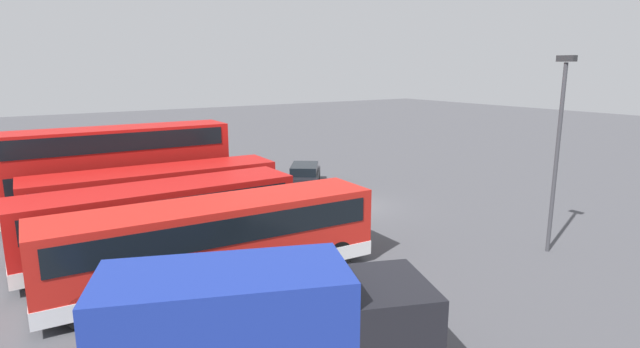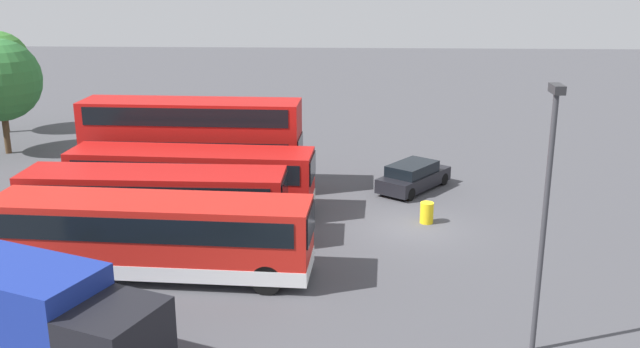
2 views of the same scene
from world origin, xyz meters
name	(u,v)px [view 1 (image 1 of 2)]	position (x,y,z in m)	size (l,w,h in m)	color
ground_plane	(351,206)	(0.00, 0.00, 0.00)	(140.00, 140.00, 0.00)	#47474C
bus_single_deck_near_end	(216,239)	(-5.31, 10.00, 1.62)	(3.21, 11.84, 2.95)	red
bus_single_deck_second	(161,218)	(-1.71, 10.85, 1.62)	(2.72, 10.89, 2.95)	#B71411
bus_single_deck_third	(156,197)	(1.78, 10.07, 1.62)	(3.16, 11.34, 2.95)	#B71411
bus_double_decker_fourth	(119,168)	(5.50, 10.83, 2.45)	(2.96, 11.16, 4.55)	#B71411
box_truck_blue	(263,329)	(-11.90, 11.53, 1.71)	(5.09, 7.89, 3.20)	navy
car_hatchback_silver	(305,175)	(5.55, -0.47, 0.70)	(4.66, 4.10, 1.43)	black
lamp_post_tall	(558,140)	(-10.08, -2.71, 4.68)	(0.70, 0.30, 8.00)	#38383D
waste_bin_yellow	(352,194)	(0.70, -0.66, 0.47)	(0.60, 0.60, 0.95)	yellow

